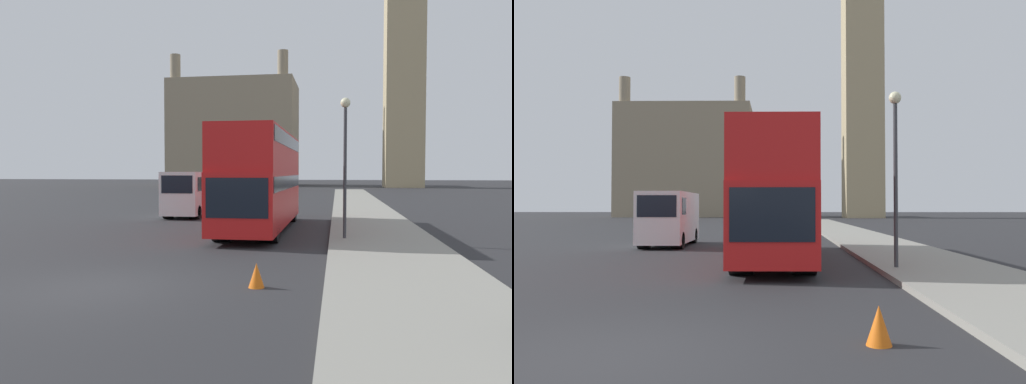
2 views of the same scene
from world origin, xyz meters
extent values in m
plane|color=#28282B|center=(0.00, 0.00, 0.00)|extent=(300.00, 300.00, 0.00)
cube|color=gray|center=(6.92, 0.00, 0.07)|extent=(3.85, 120.00, 0.15)
cube|color=tan|center=(15.95, 74.82, 22.05)|extent=(6.07, 6.07, 44.09)
cube|color=gray|center=(-14.21, 84.79, 9.83)|extent=(23.26, 15.81, 19.65)
cylinder|color=gray|center=(-24.10, 78.08, 21.81)|extent=(1.90, 1.90, 4.32)
cylinder|color=gray|center=(-4.33, 78.08, 21.81)|extent=(1.90, 1.90, 4.32)
cube|color=red|center=(1.98, 11.41, 1.44)|extent=(2.41, 11.02, 2.24)
cube|color=red|center=(1.98, 11.41, 3.41)|extent=(2.41, 10.80, 1.71)
cube|color=black|center=(1.98, 11.41, 2.13)|extent=(2.45, 10.58, 0.55)
cube|color=black|center=(1.98, 11.41, 3.90)|extent=(2.45, 10.36, 0.55)
cube|color=black|center=(1.98, 5.88, 1.71)|extent=(2.12, 0.03, 1.35)
cylinder|color=black|center=(1.12, 7.55, 0.57)|extent=(0.67, 1.14, 1.14)
cylinder|color=black|center=(2.85, 7.55, 0.57)|extent=(0.67, 1.14, 1.14)
cylinder|color=black|center=(1.12, 15.27, 0.57)|extent=(0.67, 1.14, 1.14)
cylinder|color=black|center=(2.85, 15.27, 0.57)|extent=(0.67, 1.14, 1.14)
cube|color=white|center=(-3.08, 17.56, 1.39)|extent=(2.01, 5.17, 2.36)
cube|color=black|center=(-3.08, 14.96, 1.91)|extent=(1.71, 0.02, 0.95)
cube|color=black|center=(-3.08, 15.88, 1.91)|extent=(2.04, 0.93, 0.76)
cylinder|color=black|center=(-3.84, 15.80, 0.38)|extent=(0.50, 0.76, 0.76)
cylinder|color=black|center=(-2.33, 15.80, 0.38)|extent=(0.50, 0.76, 0.76)
cylinder|color=black|center=(-3.84, 19.32, 0.38)|extent=(0.50, 0.76, 0.76)
cylinder|color=black|center=(-2.33, 19.32, 0.38)|extent=(0.50, 0.76, 0.76)
cylinder|color=#38383D|center=(5.55, 8.15, 2.52)|extent=(0.12, 0.12, 4.75)
sphere|color=beige|center=(5.55, 8.15, 5.08)|extent=(0.36, 0.36, 0.36)
cone|color=orange|center=(3.51, 0.56, 0.28)|extent=(0.36, 0.36, 0.55)
camera|label=1|loc=(5.27, -10.28, 2.58)|focal=35.00mm
camera|label=2|loc=(2.12, -6.36, 1.92)|focal=35.00mm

